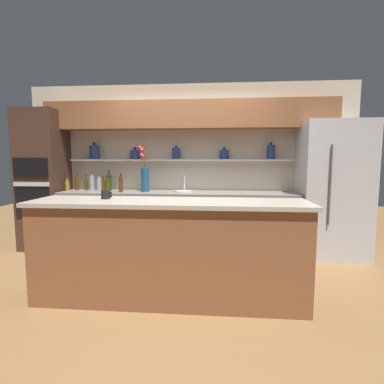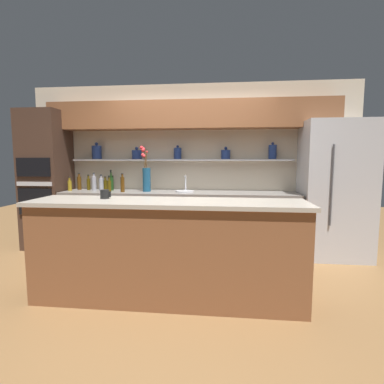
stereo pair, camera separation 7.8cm
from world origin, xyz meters
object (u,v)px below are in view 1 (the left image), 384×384
object	(u,v)px
bottle_spirit_4	(92,183)
bottle_wine_9	(109,184)
bottle_spirit_0	(77,183)
sink_fixture	(184,190)
bottle_oil_8	(108,186)
oven_tower	(44,180)
bottle_oil_7	(67,186)
bottle_wine_5	(109,183)
flower_vase	(145,176)
bottle_oil_2	(103,185)
bottle_spirit_3	(121,184)
refrigerator	(332,190)
bottle_spirit_6	(99,184)
bottle_oil_1	(86,184)
coffee_mug	(106,194)

from	to	relation	value
bottle_spirit_4	bottle_wine_9	xyz separation A→B (m)	(0.27, 0.03, -0.01)
bottle_spirit_0	sink_fixture	bearing A→B (deg)	-4.10
bottle_oil_8	oven_tower	bearing A→B (deg)	174.60
bottle_spirit_4	bottle_oil_7	xyz separation A→B (m)	(-0.37, -0.09, -0.03)
bottle_wine_5	flower_vase	bearing A→B (deg)	-15.90
bottle_wine_5	bottle_oil_7	size ratio (longest dim) A/B	1.47
bottle_oil_2	bottle_spirit_3	size ratio (longest dim) A/B	0.77
bottle_spirit_0	bottle_wine_9	xyz separation A→B (m)	(0.56, -0.05, -0.00)
flower_vase	bottle_oil_7	bearing A→B (deg)	-178.80
bottle_spirit_3	bottle_wine_5	xyz separation A→B (m)	(-0.30, 0.30, -0.00)
bottle_wine_5	bottle_wine_9	size ratio (longest dim) A/B	1.08
bottle_oil_7	bottle_oil_8	world-z (taller)	bottle_oil_8
refrigerator	sink_fixture	size ratio (longest dim) A/B	6.88
bottle_spirit_6	bottle_oil_8	distance (m)	0.26
bottle_wine_9	bottle_spirit_4	bearing A→B (deg)	-174.51
bottle_oil_1	bottle_spirit_4	distance (m)	0.14
oven_tower	bottle_spirit_6	world-z (taller)	oven_tower
refrigerator	bottle_oil_7	world-z (taller)	refrigerator
refrigerator	bottle_oil_1	bearing A→B (deg)	177.53
bottle_spirit_6	bottle_oil_7	xyz separation A→B (m)	(-0.48, -0.09, -0.02)
oven_tower	sink_fixture	size ratio (longest dim) A/B	7.65
bottle_oil_1	bottle_oil_8	size ratio (longest dim) A/B	1.05
bottle_spirit_0	bottle_spirit_3	distance (m)	0.85
bottle_spirit_0	bottle_oil_2	bearing A→B (deg)	0.91
flower_vase	sink_fixture	bearing A→B (deg)	0.80
flower_vase	bottle_spirit_0	xyz separation A→B (m)	(-1.16, 0.13, -0.12)
bottle_oil_1	bottle_oil_8	xyz separation A→B (m)	(0.44, -0.23, -0.01)
bottle_spirit_3	bottle_spirit_6	size ratio (longest dim) A/B	1.13
bottle_spirit_0	bottle_oil_1	world-z (taller)	bottle_spirit_0
bottle_oil_2	coffee_mug	xyz separation A→B (m)	(0.71, -1.72, 0.06)
oven_tower	bottle_oil_7	distance (m)	0.41
refrigerator	bottle_spirit_3	bearing A→B (deg)	-178.66
bottle_oil_2	bottle_spirit_3	bearing A→B (deg)	-33.96
oven_tower	bottle_oil_2	world-z (taller)	oven_tower
sink_fixture	bottle_spirit_6	xyz separation A→B (m)	(-1.35, 0.05, 0.08)
bottle_oil_1	bottle_wine_5	bearing A→B (deg)	9.53
bottle_oil_1	coffee_mug	world-z (taller)	bottle_oil_1
bottle_wine_9	oven_tower	bearing A→B (deg)	-175.03
bottle_wine_5	bottle_oil_7	xyz separation A→B (m)	(-0.60, -0.21, -0.03)
refrigerator	bottle_spirit_3	distance (m)	3.12
flower_vase	bottle_oil_7	size ratio (longest dim) A/B	3.17
sink_fixture	coffee_mug	xyz separation A→B (m)	(-0.61, -1.59, 0.12)
bottle_spirit_3	coffee_mug	distance (m)	1.50
flower_vase	bottle_oil_8	bearing A→B (deg)	-169.16
sink_fixture	bottle_wine_9	xyz separation A→B (m)	(-1.20, 0.08, 0.09)
sink_fixture	bottle_wine_9	distance (m)	1.20
oven_tower	bottle_spirit_0	size ratio (longest dim) A/B	7.97
bottle_oil_8	bottle_spirit_0	bearing A→B (deg)	158.28
bottle_spirit_4	bottle_spirit_6	world-z (taller)	bottle_spirit_4
bottle_wine_9	bottle_spirit_6	bearing A→B (deg)	-170.74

